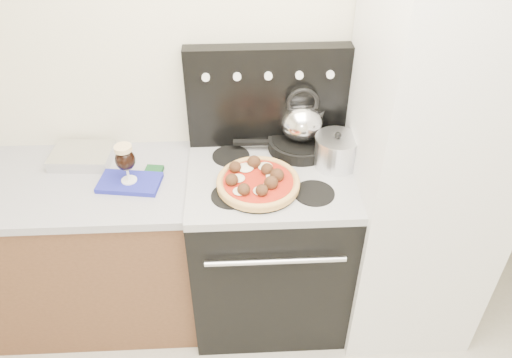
{
  "coord_description": "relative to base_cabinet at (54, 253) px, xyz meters",
  "views": [
    {
      "loc": [
        -0.08,
        -0.64,
        2.3
      ],
      "look_at": [
        0.01,
        1.05,
        0.99
      ],
      "focal_mm": 35.0,
      "sensor_mm": 36.0,
      "label": 1
    }
  ],
  "objects": [
    {
      "name": "backguard",
      "position": [
        1.1,
        0.25,
        0.74
      ],
      "size": [
        0.76,
        0.08,
        0.5
      ],
      "primitive_type": "cube",
      "color": "black",
      "rests_on": "cooktop"
    },
    {
      "name": "foil_sheet",
      "position": [
        0.21,
        0.15,
        0.5
      ],
      "size": [
        0.3,
        0.23,
        0.06
      ],
      "primitive_type": "cube",
      "rotation": [
        0.0,
        0.0,
        -0.07
      ],
      "color": "white",
      "rests_on": "countertop"
    },
    {
      "name": "cooktop",
      "position": [
        1.1,
        -0.02,
        0.47
      ],
      "size": [
        0.76,
        0.65,
        0.04
      ],
      "primitive_type": "cube",
      "color": "#ADADB2",
      "rests_on": "stove_body"
    },
    {
      "name": "base_cabinet",
      "position": [
        0.0,
        0.0,
        0.0
      ],
      "size": [
        1.45,
        0.6,
        0.86
      ],
      "primitive_type": "cube",
      "color": "brown",
      "rests_on": "ground"
    },
    {
      "name": "countertop",
      "position": [
        0.0,
        0.0,
        0.45
      ],
      "size": [
        1.48,
        0.63,
        0.04
      ],
      "primitive_type": "cube",
      "color": "#A5A4B1",
      "rests_on": "base_cabinet"
    },
    {
      "name": "pizza",
      "position": [
        1.04,
        -0.12,
        0.53
      ],
      "size": [
        0.45,
        0.45,
        0.05
      ],
      "primitive_type": null,
      "rotation": [
        0.0,
        0.0,
        0.28
      ],
      "color": "#E6C258",
      "rests_on": "pizza_pan"
    },
    {
      "name": "room_shell",
      "position": [
        1.02,
        -0.91,
        0.82
      ],
      "size": [
        3.52,
        3.01,
        2.52
      ],
      "color": "beige",
      "rests_on": "ground"
    },
    {
      "name": "oven_mitt",
      "position": [
        0.47,
        -0.05,
        0.48
      ],
      "size": [
        0.29,
        0.2,
        0.02
      ],
      "primitive_type": "cube",
      "rotation": [
        0.0,
        0.0,
        -0.15
      ],
      "color": "#1F23A0",
      "rests_on": "countertop"
    },
    {
      "name": "skillet",
      "position": [
        1.26,
        0.18,
        0.52
      ],
      "size": [
        0.33,
        0.33,
        0.06
      ],
      "primitive_type": "cylinder",
      "rotation": [
        0.0,
        0.0,
        -0.06
      ],
      "color": "black",
      "rests_on": "cooktop"
    },
    {
      "name": "fridge",
      "position": [
        1.8,
        -0.05,
        0.52
      ],
      "size": [
        0.64,
        0.68,
        1.9
      ],
      "primitive_type": "cube",
      "color": "silver",
      "rests_on": "ground"
    },
    {
      "name": "stock_pot",
      "position": [
        1.41,
        0.03,
        0.56
      ],
      "size": [
        0.24,
        0.24,
        0.14
      ],
      "primitive_type": "cylinder",
      "rotation": [
        0.0,
        0.0,
        0.28
      ],
      "color": "silver",
      "rests_on": "cooktop"
    },
    {
      "name": "stove_body",
      "position": [
        1.1,
        -0.02,
        0.01
      ],
      "size": [
        0.76,
        0.65,
        0.88
      ],
      "primitive_type": "cube",
      "color": "black",
      "rests_on": "ground"
    },
    {
      "name": "pizza_pan",
      "position": [
        1.04,
        -0.12,
        0.5
      ],
      "size": [
        0.44,
        0.44,
        0.01
      ],
      "primitive_type": "cylinder",
      "rotation": [
        0.0,
        0.0,
        0.27
      ],
      "color": "black",
      "rests_on": "cooktop"
    },
    {
      "name": "beer_glass",
      "position": [
        0.47,
        -0.05,
        0.59
      ],
      "size": [
        0.09,
        0.09,
        0.19
      ],
      "primitive_type": null,
      "rotation": [
        0.0,
        0.0,
        0.02
      ],
      "color": "black",
      "rests_on": "oven_mitt"
    },
    {
      "name": "tea_kettle",
      "position": [
        1.26,
        0.18,
        0.66
      ],
      "size": [
        0.21,
        0.21,
        0.23
      ],
      "primitive_type": null,
      "rotation": [
        0.0,
        0.0,
        -0.03
      ],
      "color": "white",
      "rests_on": "skillet"
    }
  ]
}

